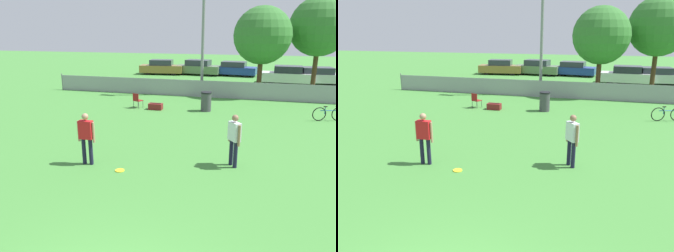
# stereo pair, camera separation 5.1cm
# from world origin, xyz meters

# --- Properties ---
(fence_backline) EXTENTS (24.20, 0.07, 1.21)m
(fence_backline) POSITION_xyz_m (0.00, 18.00, 0.55)
(fence_backline) COLOR gray
(fence_backline) RESTS_ON ground_plane
(light_pole) EXTENTS (0.90, 0.36, 9.33)m
(light_pole) POSITION_xyz_m (-1.70, 18.80, 5.44)
(light_pole) COLOR gray
(light_pole) RESTS_ON ground_plane
(tree_near_pole) EXTENTS (3.75, 3.75, 5.83)m
(tree_near_pole) POSITION_xyz_m (2.06, 19.69, 3.94)
(tree_near_pole) COLOR #4C331E
(tree_near_pole) RESTS_ON ground_plane
(tree_far_right) EXTENTS (4.02, 4.02, 6.55)m
(tree_far_right) POSITION_xyz_m (5.76, 21.74, 4.52)
(tree_far_right) COLOR #4C331E
(tree_far_right) RESTS_ON ground_plane
(player_receiver_white) EXTENTS (0.45, 0.50, 1.72)m
(player_receiver_white) POSITION_xyz_m (1.45, 6.73, 1.01)
(player_receiver_white) COLOR #191933
(player_receiver_white) RESTS_ON ground_plane
(player_defender_red) EXTENTS (0.61, 0.22, 1.72)m
(player_defender_red) POSITION_xyz_m (-3.16, 5.64, 1.01)
(player_defender_red) COLOR #191933
(player_defender_red) RESTS_ON ground_plane
(frisbee_disc) EXTENTS (0.29, 0.29, 0.03)m
(frisbee_disc) POSITION_xyz_m (-1.93, 5.40, 0.01)
(frisbee_disc) COLOR yellow
(frisbee_disc) RESTS_ON ground_plane
(folding_chair_sideline) EXTENTS (0.56, 0.56, 0.84)m
(folding_chair_sideline) POSITION_xyz_m (-4.53, 13.83, 0.48)
(folding_chair_sideline) COLOR #333338
(folding_chair_sideline) RESTS_ON ground_plane
(bicycle_sideline) EXTENTS (1.57, 0.60, 0.73)m
(bicycle_sideline) POSITION_xyz_m (5.47, 13.66, 0.35)
(bicycle_sideline) COLOR black
(bicycle_sideline) RESTS_ON ground_plane
(trash_bin) EXTENTS (0.59, 0.59, 1.06)m
(trash_bin) POSITION_xyz_m (-0.63, 14.10, 0.53)
(trash_bin) COLOR #3F3F44
(trash_bin) RESTS_ON ground_plane
(gear_bag_sideline) EXTENTS (0.76, 0.42, 0.37)m
(gear_bag_sideline) POSITION_xyz_m (-3.40, 13.71, 0.17)
(gear_bag_sideline) COLOR maroon
(gear_bag_sideline) RESTS_ON ground_plane
(parked_car_tan) EXTENTS (4.43, 2.08, 1.47)m
(parked_car_tan) POSITION_xyz_m (-7.57, 28.77, 0.70)
(parked_car_tan) COLOR black
(parked_car_tan) RESTS_ON ground_plane
(parked_car_olive) EXTENTS (4.68, 2.32, 1.48)m
(parked_car_olive) POSITION_xyz_m (-3.92, 29.43, 0.71)
(parked_car_olive) COLOR black
(parked_car_olive) RESTS_ON ground_plane
(parked_car_blue) EXTENTS (4.54, 2.25, 1.38)m
(parked_car_blue) POSITION_xyz_m (-0.41, 29.57, 0.67)
(parked_car_blue) COLOR black
(parked_car_blue) RESTS_ON ground_plane
(parked_car_white) EXTENTS (4.28, 2.02, 1.48)m
(parked_car_white) POSITION_xyz_m (4.33, 25.57, 0.70)
(parked_car_white) COLOR black
(parked_car_white) RESTS_ON ground_plane
(parked_car_silver) EXTENTS (4.72, 2.27, 1.39)m
(parked_car_silver) POSITION_xyz_m (6.59, 25.94, 0.68)
(parked_car_silver) COLOR black
(parked_car_silver) RESTS_ON ground_plane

